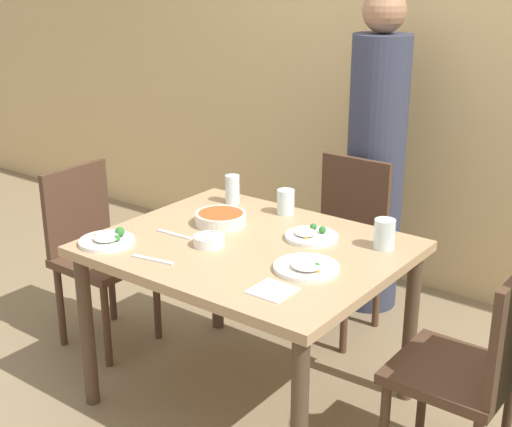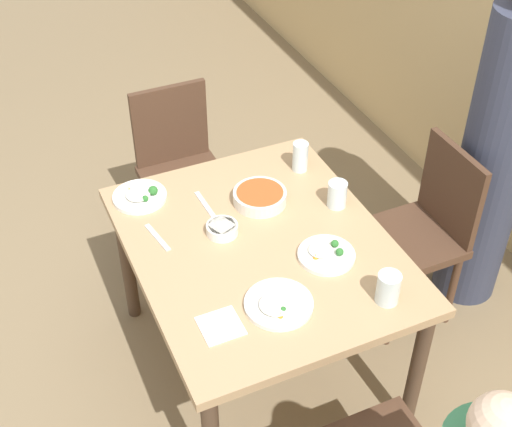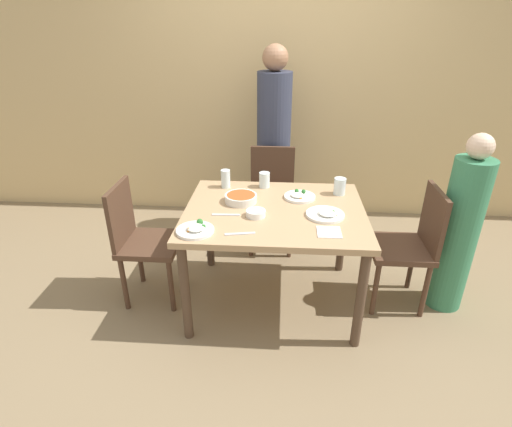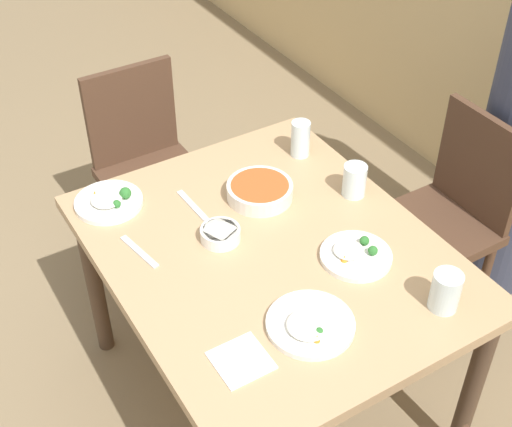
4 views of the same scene
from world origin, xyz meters
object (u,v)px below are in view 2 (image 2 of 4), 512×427
at_px(chair_adult_spot, 422,229).
at_px(glass_water_tall, 300,157).
at_px(bowl_curry, 260,197).
at_px(person_adult, 496,155).
at_px(plate_rice_adult, 140,196).

relative_size(chair_adult_spot, glass_water_tall, 6.55).
bearing_deg(chair_adult_spot, bowl_curry, -104.95).
relative_size(bowl_curry, glass_water_tall, 1.65).
distance_m(chair_adult_spot, bowl_curry, 0.79).
bearing_deg(bowl_curry, chair_adult_spot, 75.05).
bearing_deg(glass_water_tall, bowl_curry, -61.32).
bearing_deg(person_adult, plate_rice_adult, -105.56).
xyz_separation_m(bowl_curry, plate_rice_adult, (-0.22, -0.44, -0.01)).
xyz_separation_m(chair_adult_spot, person_adult, (-0.00, 0.32, 0.31)).
relative_size(person_adult, plate_rice_adult, 7.48).
xyz_separation_m(plate_rice_adult, glass_water_tall, (0.08, 0.70, 0.05)).
bearing_deg(plate_rice_adult, person_adult, 74.44).
height_order(bowl_curry, plate_rice_adult, plate_rice_adult).
height_order(bowl_curry, glass_water_tall, glass_water_tall).
bearing_deg(glass_water_tall, chair_adult_spot, 54.32).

